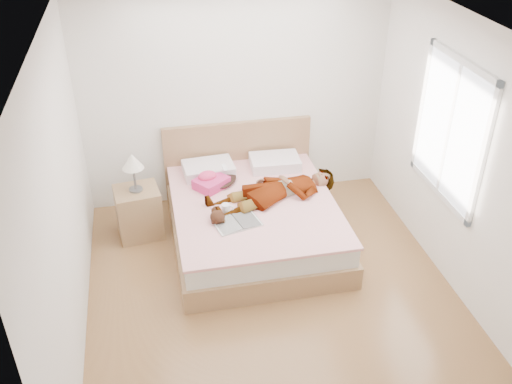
# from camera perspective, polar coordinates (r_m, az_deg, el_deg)

# --- Properties ---
(ground) EXTENTS (4.00, 4.00, 0.00)m
(ground) POSITION_cam_1_polar(r_m,az_deg,el_deg) (5.75, 1.75, -10.35)
(ground) COLOR #55321A
(ground) RESTS_ON ground
(woman) EXTENTS (1.65, 0.98, 0.21)m
(woman) POSITION_cam_1_polar(r_m,az_deg,el_deg) (6.25, 1.96, 0.50)
(woman) COLOR white
(woman) RESTS_ON bed
(hair) EXTENTS (0.53, 0.60, 0.08)m
(hair) POSITION_cam_1_polar(r_m,az_deg,el_deg) (6.57, -3.81, 1.46)
(hair) COLOR black
(hair) RESTS_ON bed
(phone) EXTENTS (0.07, 0.10, 0.05)m
(phone) POSITION_cam_1_polar(r_m,az_deg,el_deg) (6.46, -3.17, 2.46)
(phone) COLOR silver
(phone) RESTS_ON bed
(room_shell) EXTENTS (4.00, 4.00, 4.00)m
(room_shell) POSITION_cam_1_polar(r_m,az_deg,el_deg) (5.76, 18.83, 5.85)
(room_shell) COLOR white
(room_shell) RESTS_ON ground
(bed) EXTENTS (1.80, 2.08, 1.00)m
(bed) POSITION_cam_1_polar(r_m,az_deg,el_deg) (6.38, -0.34, -2.39)
(bed) COLOR olive
(bed) RESTS_ON ground
(towel) EXTENTS (0.45, 0.44, 0.19)m
(towel) POSITION_cam_1_polar(r_m,az_deg,el_deg) (6.43, -4.60, 1.08)
(towel) COLOR #DC3C6A
(towel) RESTS_ON bed
(magazine) EXTENTS (0.52, 0.40, 0.03)m
(magazine) POSITION_cam_1_polar(r_m,az_deg,el_deg) (5.84, -1.90, -3.08)
(magazine) COLOR silver
(magazine) RESTS_ON bed
(coffee_mug) EXTENTS (0.14, 0.11, 0.10)m
(coffee_mug) POSITION_cam_1_polar(r_m,az_deg,el_deg) (5.99, -3.01, -1.66)
(coffee_mug) COLOR white
(coffee_mug) RESTS_ON bed
(plush_toy) EXTENTS (0.16, 0.23, 0.13)m
(plush_toy) POSITION_cam_1_polar(r_m,az_deg,el_deg) (5.85, -3.90, -2.38)
(plush_toy) COLOR black
(plush_toy) RESTS_ON bed
(nightstand) EXTENTS (0.53, 0.48, 1.03)m
(nightstand) POSITION_cam_1_polar(r_m,az_deg,el_deg) (6.51, -11.68, -1.64)
(nightstand) COLOR olive
(nightstand) RESTS_ON ground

